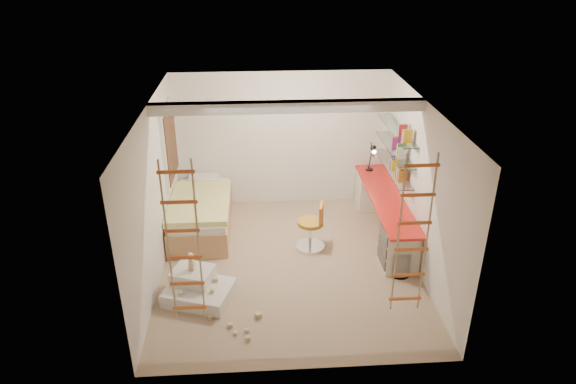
{
  "coord_description": "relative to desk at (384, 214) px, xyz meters",
  "views": [
    {
      "loc": [
        -0.48,
        -6.88,
        4.65
      ],
      "look_at": [
        0.0,
        0.3,
        1.15
      ],
      "focal_mm": 32.0,
      "sensor_mm": 36.0,
      "label": 1
    }
  ],
  "objects": [
    {
      "name": "shelves",
      "position": [
        0.15,
        0.27,
        1.1
      ],
      "size": [
        0.25,
        1.8,
        0.71
      ],
      "color": "white",
      "rests_on": "wall_right"
    },
    {
      "name": "bed",
      "position": [
        -3.2,
        0.36,
        -0.07
      ],
      "size": [
        1.02,
        2.0,
        0.69
      ],
      "color": "#AD7F51",
      "rests_on": "floor"
    },
    {
      "name": "waste_bin",
      "position": [
        -0.02,
        -1.24,
        -0.21
      ],
      "size": [
        0.31,
        0.31,
        0.39
      ],
      "primitive_type": "cylinder",
      "color": "white",
      "rests_on": "floor"
    },
    {
      "name": "desk",
      "position": [
        0.0,
        0.0,
        0.0
      ],
      "size": [
        0.56,
        2.8,
        0.75
      ],
      "color": "red",
      "rests_on": "floor"
    },
    {
      "name": "window_blind",
      "position": [
        -3.65,
        0.64,
        1.15
      ],
      "size": [
        0.02,
        1.0,
        1.2
      ],
      "primitive_type": "cube",
      "color": "#4C2D1E",
      "rests_on": "window_frame"
    },
    {
      "name": "books",
      "position": [
        0.15,
        0.27,
        1.17
      ],
      "size": [
        0.14,
        0.7,
        0.92
      ],
      "color": "orange",
      "rests_on": "shelves"
    },
    {
      "name": "window_frame",
      "position": [
        -3.69,
        0.64,
        1.15
      ],
      "size": [
        0.06,
        1.15,
        1.35
      ],
      "primitive_type": "cube",
      "color": "white",
      "rests_on": "wall_left"
    },
    {
      "name": "rope_ladder_right",
      "position": [
        -0.37,
        -2.61,
        1.11
      ],
      "size": [
        0.41,
        0.04,
        2.13
      ],
      "primitive_type": null,
      "color": "#D15423",
      "rests_on": "ceiling"
    },
    {
      "name": "ceiling_beam",
      "position": [
        -1.72,
        -0.56,
        2.12
      ],
      "size": [
        4.0,
        0.18,
        0.16
      ],
      "primitive_type": "cube",
      "color": "white",
      "rests_on": "ceiling"
    },
    {
      "name": "rope_ladder_left",
      "position": [
        -3.07,
        -2.61,
        1.11
      ],
      "size": [
        0.41,
        0.04,
        2.13
      ],
      "primitive_type": null,
      "color": "#C84822",
      "rests_on": "ceiling"
    },
    {
      "name": "swivel_chair",
      "position": [
        -1.31,
        -0.39,
        -0.09
      ],
      "size": [
        0.6,
        0.6,
        0.84
      ],
      "color": "#B27E22",
      "rests_on": "floor"
    },
    {
      "name": "floor",
      "position": [
        -1.72,
        -0.86,
        -0.4
      ],
      "size": [
        4.5,
        4.5,
        0.0
      ],
      "primitive_type": "plane",
      "color": "tan",
      "rests_on": "ground"
    },
    {
      "name": "task_lamp",
      "position": [
        -0.05,
        0.96,
        0.73
      ],
      "size": [
        0.14,
        0.36,
        0.57
      ],
      "color": "black",
      "rests_on": "desk"
    },
    {
      "name": "toy_blocks",
      "position": [
        -2.8,
        -1.96,
        -0.18
      ],
      "size": [
        1.15,
        1.15,
        0.68
      ],
      "color": "#CCB284",
      "rests_on": "floor"
    },
    {
      "name": "play_platform",
      "position": [
        -3.1,
        -1.6,
        -0.25
      ],
      "size": [
        1.09,
        0.96,
        0.41
      ],
      "color": "silver",
      "rests_on": "floor"
    }
  ]
}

